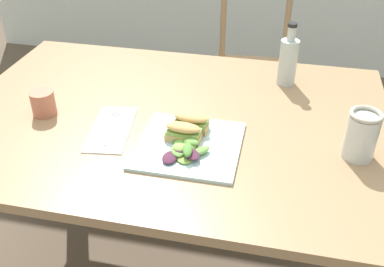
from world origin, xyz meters
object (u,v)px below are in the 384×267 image
dining_table (171,143)px  mason_jar_iced_tea (361,137)px  chair_wooden_far (251,68)px  fork_on_napkin (112,125)px  sandwich_half_back (191,122)px  cup_extra_side (43,103)px  plate_lunch (189,145)px  sandwich_half_front (183,132)px  bottle_cold_brew (288,63)px

dining_table → mason_jar_iced_tea: size_ratio=9.82×
chair_wooden_far → fork_on_napkin: 1.21m
sandwich_half_back → fork_on_napkin: (-0.24, -0.02, -0.03)m
dining_table → mason_jar_iced_tea: mason_jar_iced_tea is taller
sandwich_half_back → cup_extra_side: 0.48m
fork_on_napkin → cup_extra_side: cup_extra_side is taller
sandwich_half_back → fork_on_napkin: bearing=-175.6°
chair_wooden_far → sandwich_half_back: (-0.09, -1.10, 0.33)m
chair_wooden_far → mason_jar_iced_tea: size_ratio=6.14×
sandwich_half_back → cup_extra_side: bearing=179.3°
plate_lunch → sandwich_half_back: 0.08m
cup_extra_side → dining_table: bearing=10.9°
plate_lunch → fork_on_napkin: size_ratio=1.58×
plate_lunch → fork_on_napkin: 0.26m
mason_jar_iced_tea → cup_extra_side: bearing=178.7°
fork_on_napkin → plate_lunch: bearing=-12.3°
plate_lunch → mason_jar_iced_tea: 0.48m
mason_jar_iced_tea → plate_lunch: bearing=-172.9°
sandwich_half_front → cup_extra_side: 0.48m
sandwich_half_back → sandwich_half_front: bearing=-99.7°
dining_table → bottle_cold_brew: bearing=41.0°
mason_jar_iced_tea → bottle_cold_brew: bearing=118.0°
plate_lunch → sandwich_half_front: sandwich_half_front is taller
fork_on_napkin → sandwich_half_back: bearing=4.4°
dining_table → cup_extra_side: 0.43m
dining_table → cup_extra_side: (-0.39, -0.08, 0.15)m
sandwich_half_back → mason_jar_iced_tea: (0.48, -0.02, 0.03)m
cup_extra_side → mason_jar_iced_tea: bearing=-1.3°
fork_on_napkin → mason_jar_iced_tea: 0.73m
bottle_cold_brew → mason_jar_iced_tea: bearing=-62.0°
mason_jar_iced_tea → cup_extra_side: size_ratio=1.77×
bottle_cold_brew → chair_wooden_far: bearing=104.0°
chair_wooden_far → bottle_cold_brew: 0.82m
bottle_cold_brew → sandwich_half_front: bearing=-121.5°
sandwich_half_front → fork_on_napkin: bearing=170.5°
plate_lunch → sandwich_half_front: (-0.02, 0.02, 0.03)m
chair_wooden_far → cup_extra_side: bearing=-117.4°
sandwich_half_front → bottle_cold_brew: 0.53m
chair_wooden_far → bottle_cold_brew: bearing=-76.0°
sandwich_half_front → cup_extra_side: (-0.47, 0.06, 0.00)m
plate_lunch → cup_extra_side: (-0.49, 0.08, 0.04)m
sandwich_half_front → chair_wooden_far: bearing=85.3°
dining_table → bottle_cold_brew: size_ratio=6.18×
sandwich_half_back → mason_jar_iced_tea: size_ratio=0.76×
dining_table → bottle_cold_brew: 0.50m
dining_table → cup_extra_side: size_ratio=17.40×
fork_on_napkin → mason_jar_iced_tea: mason_jar_iced_tea is taller
sandwich_half_front → bottle_cold_brew: bottle_cold_brew is taller
dining_table → plate_lunch: plate_lunch is taller
dining_table → chair_wooden_far: chair_wooden_far is taller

